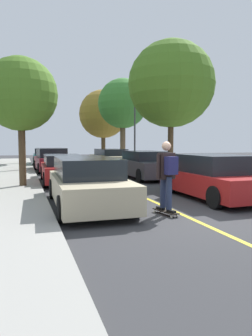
{
  "coord_description": "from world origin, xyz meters",
  "views": [
    {
      "loc": [
        -3.81,
        -6.88,
        1.83
      ],
      "look_at": [
        -0.07,
        4.44,
        0.85
      ],
      "focal_mm": 33.58,
      "sensor_mm": 36.0,
      "label": 1
    }
  ],
  "objects_px": {
    "parked_car_left_far": "(52,160)",
    "street_tree_left_nearest": "(21,95)",
    "parked_car_right_nearest": "(213,177)",
    "street_tree_right_far": "(103,114)",
    "parked_car_right_near": "(144,165)",
    "skateboarder": "(167,172)",
    "skateboard": "(166,211)",
    "street_tree_left_far": "(21,101)",
    "parked_car_left_near": "(63,169)",
    "parked_car_left_farthest": "(45,157)",
    "parked_car_left_nearest": "(87,183)",
    "street_tree_left_near": "(21,91)",
    "parked_car_right_far": "(111,159)",
    "streetlamp": "(135,121)",
    "street_tree_right_near": "(123,104)",
    "street_tree_right_nearest": "(171,84)"
  },
  "relations": [
    {
      "from": "parked_car_left_far",
      "to": "street_tree_left_nearest",
      "type": "height_order",
      "value": "street_tree_left_nearest"
    },
    {
      "from": "parked_car_right_nearest",
      "to": "street_tree_right_far",
      "type": "bearing_deg",
      "value": 85.39
    },
    {
      "from": "parked_car_right_near",
      "to": "skateboarder",
      "type": "height_order",
      "value": "skateboarder"
    },
    {
      "from": "skateboard",
      "to": "skateboarder",
      "type": "relative_size",
      "value": 0.5
    },
    {
      "from": "street_tree_left_nearest",
      "to": "street_tree_left_far",
      "type": "xyz_separation_m",
      "value": [
        0.0,
        14.19,
        1.48
      ]
    },
    {
      "from": "parked_car_left_near",
      "to": "parked_car_right_nearest",
      "type": "xyz_separation_m",
      "value": [
        4.17,
        -5.56,
        0.05
      ]
    },
    {
      "from": "parked_car_left_farthest",
      "to": "parked_car_right_near",
      "type": "relative_size",
      "value": 0.91
    },
    {
      "from": "parked_car_left_nearest",
      "to": "parked_car_right_near",
      "type": "relative_size",
      "value": 1.01
    },
    {
      "from": "parked_car_left_near",
      "to": "street_tree_left_near",
      "type": "bearing_deg",
      "value": 106.14
    },
    {
      "from": "street_tree_left_far",
      "to": "street_tree_right_far",
      "type": "distance_m",
      "value": 8.31
    },
    {
      "from": "parked_car_left_near",
      "to": "parked_car_right_nearest",
      "type": "distance_m",
      "value": 6.95
    },
    {
      "from": "parked_car_right_far",
      "to": "parked_car_left_nearest",
      "type": "bearing_deg",
      "value": -108.33
    },
    {
      "from": "parked_car_left_farthest",
      "to": "skateboard",
      "type": "relative_size",
      "value": 4.88
    },
    {
      "from": "parked_car_left_near",
      "to": "streetlamp",
      "type": "relative_size",
      "value": 0.79
    },
    {
      "from": "parked_car_left_far",
      "to": "street_tree_left_far",
      "type": "distance_m",
      "value": 8.39
    },
    {
      "from": "parked_car_left_near",
      "to": "skateboarder",
      "type": "height_order",
      "value": "skateboarder"
    },
    {
      "from": "parked_car_left_far",
      "to": "streetlamp",
      "type": "relative_size",
      "value": 0.78
    },
    {
      "from": "street_tree_right_far",
      "to": "skateboarder",
      "type": "bearing_deg",
      "value": -100.3
    },
    {
      "from": "street_tree_right_far",
      "to": "street_tree_left_nearest",
      "type": "bearing_deg",
      "value": -113.69
    },
    {
      "from": "street_tree_right_near",
      "to": "street_tree_right_far",
      "type": "distance_m",
      "value": 6.36
    },
    {
      "from": "parked_car_left_far",
      "to": "skateboard",
      "type": "relative_size",
      "value": 4.97
    },
    {
      "from": "parked_car_left_near",
      "to": "parked_car_left_farthest",
      "type": "distance_m",
      "value": 11.56
    },
    {
      "from": "parked_car_left_farthest",
      "to": "street_tree_right_nearest",
      "type": "height_order",
      "value": "street_tree_right_nearest"
    },
    {
      "from": "parked_car_right_far",
      "to": "skateboard",
      "type": "distance_m",
      "value": 14.44
    },
    {
      "from": "parked_car_right_near",
      "to": "street_tree_left_nearest",
      "type": "relative_size",
      "value": 0.94
    },
    {
      "from": "parked_car_left_near",
      "to": "parked_car_right_far",
      "type": "relative_size",
      "value": 0.92
    },
    {
      "from": "parked_car_left_near",
      "to": "street_tree_right_far",
      "type": "distance_m",
      "value": 17.49
    },
    {
      "from": "parked_car_left_near",
      "to": "parked_car_right_near",
      "type": "relative_size",
      "value": 0.95
    },
    {
      "from": "parked_car_left_far",
      "to": "street_tree_right_near",
      "type": "distance_m",
      "value": 8.15
    },
    {
      "from": "street_tree_left_near",
      "to": "parked_car_right_nearest",
      "type": "bearing_deg",
      "value": -62.94
    },
    {
      "from": "parked_car_left_near",
      "to": "parked_car_right_near",
      "type": "distance_m",
      "value": 4.2
    },
    {
      "from": "parked_car_left_nearest",
      "to": "skateboard",
      "type": "height_order",
      "value": "parked_car_left_nearest"
    },
    {
      "from": "street_tree_right_far",
      "to": "streetlamp",
      "type": "height_order",
      "value": "street_tree_right_far"
    },
    {
      "from": "parked_car_left_far",
      "to": "parked_car_right_far",
      "type": "bearing_deg",
      "value": 15.58
    },
    {
      "from": "parked_car_left_far",
      "to": "skateboarder",
      "type": "relative_size",
      "value": 2.47
    },
    {
      "from": "parked_car_left_nearest",
      "to": "skateboarder",
      "type": "distance_m",
      "value": 2.4
    },
    {
      "from": "street_tree_left_nearest",
      "to": "street_tree_left_far",
      "type": "distance_m",
      "value": 14.26
    },
    {
      "from": "parked_car_left_near",
      "to": "skateboard",
      "type": "bearing_deg",
      "value": -76.9
    },
    {
      "from": "street_tree_left_near",
      "to": "street_tree_right_near",
      "type": "height_order",
      "value": "street_tree_left_near"
    },
    {
      "from": "parked_car_left_nearest",
      "to": "parked_car_left_near",
      "type": "bearing_deg",
      "value": 90.02
    },
    {
      "from": "parked_car_left_far",
      "to": "street_tree_left_near",
      "type": "xyz_separation_m",
      "value": [
        -1.73,
        0.16,
        4.19
      ]
    },
    {
      "from": "street_tree_left_nearest",
      "to": "skateboard",
      "type": "height_order",
      "value": "street_tree_left_nearest"
    },
    {
      "from": "parked_car_right_near",
      "to": "street_tree_right_near",
      "type": "height_order",
      "value": "street_tree_right_near"
    },
    {
      "from": "parked_car_left_farthest",
      "to": "street_tree_right_far",
      "type": "relative_size",
      "value": 0.62
    },
    {
      "from": "parked_car_left_nearest",
      "to": "street_tree_left_far",
      "type": "height_order",
      "value": "street_tree_left_far"
    },
    {
      "from": "street_tree_left_far",
      "to": "skateboard",
      "type": "height_order",
      "value": "street_tree_left_far"
    },
    {
      "from": "street_tree_right_near",
      "to": "streetlamp",
      "type": "relative_size",
      "value": 1.21
    },
    {
      "from": "street_tree_right_nearest",
      "to": "streetlamp",
      "type": "bearing_deg",
      "value": 89.86
    },
    {
      "from": "parked_car_left_nearest",
      "to": "parked_car_right_far",
      "type": "height_order",
      "value": "parked_car_left_nearest"
    },
    {
      "from": "parked_car_right_far",
      "to": "skateboard",
      "type": "xyz_separation_m",
      "value": [
        -2.49,
        -14.21,
        -0.59
      ]
    }
  ]
}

